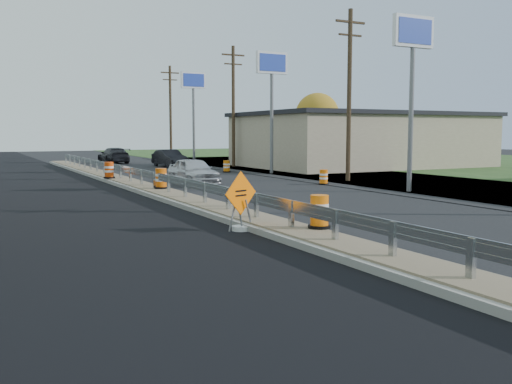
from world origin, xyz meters
name	(u,v)px	position (x,y,z in m)	size (l,w,h in m)	color
ground	(228,216)	(0.00, 0.00, 0.00)	(140.00, 140.00, 0.00)	black
milled_overlay	(45,193)	(-4.40, 10.00, 0.01)	(7.20, 120.00, 0.01)	black
median	(154,190)	(0.00, 8.00, 0.11)	(1.60, 55.00, 0.23)	gray
guardrail	(147,175)	(0.00, 9.00, 0.73)	(0.10, 46.15, 0.72)	silver
retail_building_near	(362,139)	(20.99, 20.00, 2.16)	(18.50, 12.50, 4.27)	tan
pylon_sign_south	(413,48)	(10.50, 3.00, 6.48)	(2.20, 0.30, 7.90)	slate
pylon_sign_mid	(272,74)	(10.50, 16.00, 6.48)	(2.20, 0.30, 7.90)	slate
pylon_sign_north	(193,89)	(10.50, 30.00, 6.48)	(2.20, 0.30, 7.90)	slate
utility_pole_smid	(349,92)	(11.50, 9.00, 4.93)	(1.90, 0.26, 9.40)	#473523
utility_pole_nmid	(233,104)	(11.50, 24.00, 4.93)	(1.90, 0.26, 9.40)	#473523
utility_pole_north	(170,110)	(11.50, 39.00, 4.93)	(1.90, 0.26, 9.40)	#473523
tree_far_yellow	(317,115)	(26.00, 34.00, 4.54)	(4.62, 4.62, 6.86)	#473523
caution_sign	(241,216)	(-0.90, -2.79, 0.42)	(1.14, 0.50, 1.66)	white
barrel_median_near	(319,212)	(0.55, -4.51, 0.65)	(0.59, 0.59, 0.87)	black
barrel_median_mid	(161,179)	(0.17, 7.52, 0.66)	(0.61, 0.61, 0.90)	black
barrel_median_far	(109,170)	(-0.55, 14.31, 0.66)	(0.61, 0.61, 0.89)	black
barrel_shoulder_near	(324,177)	(9.11, 7.87, 0.38)	(0.53, 0.53, 0.78)	black
barrel_shoulder_mid	(227,167)	(8.44, 18.62, 0.39)	(0.55, 0.55, 0.81)	black
car_silver	(193,171)	(3.02, 10.88, 0.70)	(1.66, 4.13, 1.41)	silver
car_dark_mid	(169,158)	(7.00, 26.35, 0.68)	(1.44, 4.13, 1.36)	black
car_dark_far	(114,155)	(4.33, 33.61, 0.69)	(1.92, 4.73, 1.37)	black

